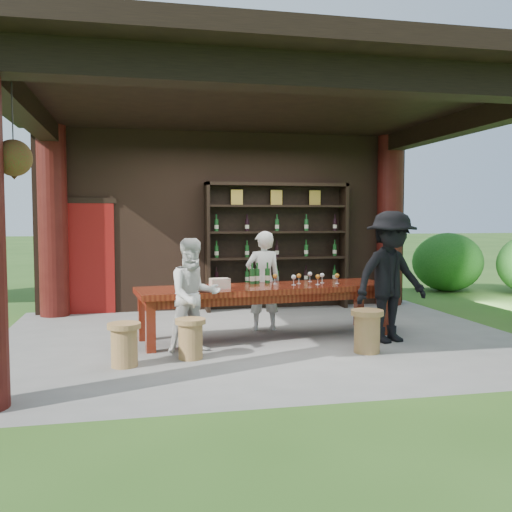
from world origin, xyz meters
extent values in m
plane|color=#2D5119|center=(0.00, 0.00, 0.00)|extent=(90.00, 90.00, 0.00)
cube|color=slate|center=(0.00, 0.00, -0.05)|extent=(7.40, 5.90, 0.10)
cube|color=black|center=(0.00, 2.75, 1.65)|extent=(7.00, 0.18, 3.30)
cube|color=maroon|center=(-2.60, 2.65, 1.00)|extent=(0.95, 0.06, 2.00)
cylinder|color=#380C0A|center=(-3.15, 2.55, 1.65)|extent=(0.50, 0.50, 3.30)
cylinder|color=#380C0A|center=(3.15, 2.55, 1.65)|extent=(0.50, 0.50, 3.30)
cube|color=black|center=(0.00, -2.40, 3.15)|extent=(6.70, 0.35, 0.35)
cube|color=black|center=(-3.15, 0.00, 3.15)|extent=(0.30, 5.20, 0.30)
cube|color=black|center=(3.15, 0.00, 3.15)|extent=(0.30, 5.20, 0.30)
cube|color=black|center=(0.00, 0.00, 3.40)|extent=(7.50, 6.00, 0.20)
cylinder|color=black|center=(-2.85, -2.20, 2.62)|extent=(0.01, 0.01, 0.75)
cone|color=black|center=(-2.85, -2.20, 2.17)|extent=(0.32, 0.32, 0.18)
sphere|color=#1E5919|center=(-2.85, -2.20, 2.28)|extent=(0.34, 0.34, 0.34)
cube|color=#54150C|center=(0.06, 0.01, 0.71)|extent=(3.73, 1.36, 0.08)
cube|color=#54150C|center=(0.06, 0.01, 0.61)|extent=(3.52, 1.19, 0.12)
cube|color=#54150C|center=(-1.58, -0.56, 0.34)|extent=(0.13, 0.13, 0.67)
cube|color=#54150C|center=(1.80, -0.16, 0.34)|extent=(0.13, 0.13, 0.67)
cube|color=#54150C|center=(-1.67, 0.17, 0.34)|extent=(0.13, 0.13, 0.67)
cube|color=#54150C|center=(1.71, 0.58, 0.34)|extent=(0.13, 0.13, 0.67)
cylinder|color=olive|center=(-1.11, -0.99, 0.22)|extent=(0.30, 0.30, 0.43)
cylinder|color=olive|center=(-1.11, -0.99, 0.46)|extent=(0.38, 0.38, 0.06)
cylinder|color=olive|center=(1.12, -1.14, 0.24)|extent=(0.33, 0.33, 0.48)
cylinder|color=olive|center=(1.12, -1.14, 0.52)|extent=(0.42, 0.42, 0.07)
cylinder|color=olive|center=(-1.90, -1.19, 0.22)|extent=(0.31, 0.31, 0.45)
cylinder|color=olive|center=(-1.90, -1.19, 0.48)|extent=(0.39, 0.39, 0.06)
imported|color=silver|center=(0.15, 0.56, 0.76)|extent=(0.58, 0.40, 1.52)
imported|color=silver|center=(-1.04, -0.65, 0.73)|extent=(0.82, 0.71, 1.46)
imported|color=black|center=(1.69, -0.61, 0.91)|extent=(1.31, 0.96, 1.81)
cube|color=#BF6672|center=(-0.63, -0.16, 0.82)|extent=(0.28, 0.21, 0.14)
ellipsoid|color=#194C14|center=(5.34, 4.10, 0.58)|extent=(1.60, 1.60, 1.36)
camera|label=1|loc=(-1.76, -7.87, 1.74)|focal=40.00mm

